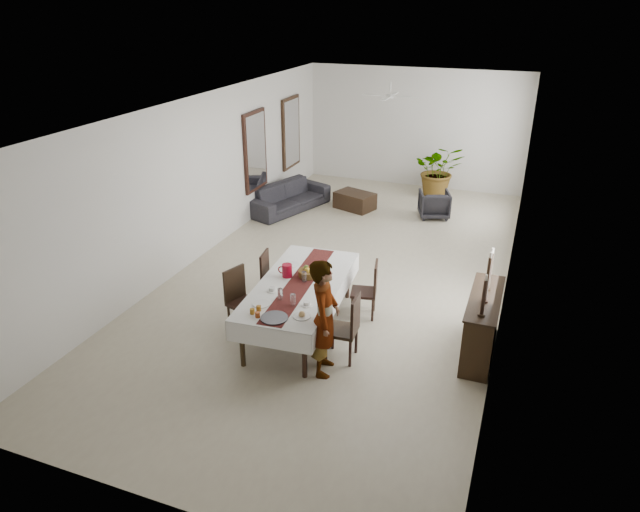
# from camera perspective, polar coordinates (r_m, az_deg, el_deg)

# --- Properties ---
(floor) EXTENTS (6.00, 12.00, 0.00)m
(floor) POSITION_cam_1_polar(r_m,az_deg,el_deg) (11.15, 2.43, -1.51)
(floor) COLOR #BCB295
(floor) RESTS_ON ground
(ceiling) EXTENTS (6.00, 12.00, 0.02)m
(ceiling) POSITION_cam_1_polar(r_m,az_deg,el_deg) (10.16, 2.76, 14.93)
(ceiling) COLOR white
(ceiling) RESTS_ON wall_back
(wall_back) EXTENTS (6.00, 0.02, 3.20)m
(wall_back) POSITION_cam_1_polar(r_m,az_deg,el_deg) (16.17, 9.47, 12.48)
(wall_back) COLOR silver
(wall_back) RESTS_ON floor
(wall_front) EXTENTS (6.00, 0.02, 3.20)m
(wall_front) POSITION_cam_1_polar(r_m,az_deg,el_deg) (5.74, -17.11, -11.78)
(wall_front) COLOR silver
(wall_front) RESTS_ON floor
(wall_left) EXTENTS (0.02, 12.00, 3.20)m
(wall_left) POSITION_cam_1_polar(r_m,az_deg,el_deg) (11.78, -11.53, 7.82)
(wall_left) COLOR silver
(wall_left) RESTS_ON floor
(wall_right) EXTENTS (0.02, 12.00, 3.20)m
(wall_right) POSITION_cam_1_polar(r_m,az_deg,el_deg) (10.08, 19.03, 4.10)
(wall_right) COLOR silver
(wall_right) RESTS_ON floor
(dining_table_top) EXTENTS (1.25, 2.63, 0.05)m
(dining_table_top) POSITION_cam_1_polar(r_m,az_deg,el_deg) (8.93, -2.02, -2.95)
(dining_table_top) COLOR black
(dining_table_top) RESTS_ON table_leg_fl
(table_leg_fl) EXTENTS (0.08, 0.08, 0.75)m
(table_leg_fl) POSITION_cam_1_polar(r_m,az_deg,el_deg) (8.31, -7.80, -8.67)
(table_leg_fl) COLOR black
(table_leg_fl) RESTS_ON floor
(table_leg_fr) EXTENTS (0.08, 0.08, 0.75)m
(table_leg_fr) POSITION_cam_1_polar(r_m,az_deg,el_deg) (8.01, -1.55, -9.81)
(table_leg_fr) COLOR black
(table_leg_fr) RESTS_ON floor
(table_leg_bl) EXTENTS (0.08, 0.08, 0.75)m
(table_leg_bl) POSITION_cam_1_polar(r_m,az_deg,el_deg) (10.27, -2.32, -1.58)
(table_leg_bl) COLOR black
(table_leg_bl) RESTS_ON floor
(table_leg_br) EXTENTS (0.08, 0.08, 0.75)m
(table_leg_br) POSITION_cam_1_polar(r_m,az_deg,el_deg) (10.03, 2.77, -2.26)
(table_leg_br) COLOR black
(table_leg_br) RESTS_ON floor
(tablecloth_top) EXTENTS (1.45, 2.84, 0.01)m
(tablecloth_top) POSITION_cam_1_polar(r_m,az_deg,el_deg) (8.91, -2.03, -2.77)
(tablecloth_top) COLOR silver
(tablecloth_top) RESTS_ON dining_table_top
(tablecloth_drape_left) EXTENTS (0.21, 2.75, 0.32)m
(tablecloth_drape_left) POSITION_cam_1_polar(r_m,az_deg,el_deg) (9.18, -5.72, -3.10)
(tablecloth_drape_left) COLOR white
(tablecloth_drape_left) RESTS_ON dining_table_top
(tablecloth_drape_right) EXTENTS (0.21, 2.75, 0.32)m
(tablecloth_drape_right) POSITION_cam_1_polar(r_m,az_deg,el_deg) (8.83, 1.85, -4.20)
(tablecloth_drape_right) COLOR white
(tablecloth_drape_right) RESTS_ON dining_table_top
(tablecloth_drape_near) EXTENTS (1.26, 0.10, 0.32)m
(tablecloth_drape_near) POSITION_cam_1_polar(r_m,az_deg,el_deg) (7.88, -5.22, -8.16)
(tablecloth_drape_near) COLOR white
(tablecloth_drape_near) RESTS_ON dining_table_top
(tablecloth_drape_far) EXTENTS (1.26, 0.10, 0.32)m
(tablecloth_drape_far) POSITION_cam_1_polar(r_m,az_deg,el_deg) (10.16, 0.45, -0.14)
(tablecloth_drape_far) COLOR silver
(tablecloth_drape_far) RESTS_ON dining_table_top
(table_runner) EXTENTS (0.56, 2.69, 0.00)m
(table_runner) POSITION_cam_1_polar(r_m,az_deg,el_deg) (8.91, -2.03, -2.72)
(table_runner) COLOR maroon
(table_runner) RESTS_ON tablecloth_top
(red_pitcher) EXTENTS (0.17, 0.17, 0.21)m
(red_pitcher) POSITION_cam_1_polar(r_m,az_deg,el_deg) (9.08, -3.31, -1.46)
(red_pitcher) COLOR maroon
(red_pitcher) RESTS_ON tablecloth_top
(pitcher_handle) EXTENTS (0.13, 0.03, 0.13)m
(pitcher_handle) POSITION_cam_1_polar(r_m,az_deg,el_deg) (9.11, -3.85, -1.39)
(pitcher_handle) COLOR maroon
(pitcher_handle) RESTS_ON red_pitcher
(wine_glass_near) EXTENTS (0.07, 0.07, 0.18)m
(wine_glass_near) POSITION_cam_1_polar(r_m,az_deg,el_deg) (8.25, -2.73, -4.41)
(wine_glass_near) COLOR white
(wine_glass_near) RESTS_ON tablecloth_top
(wine_glass_mid) EXTENTS (0.07, 0.07, 0.18)m
(wine_glass_mid) POSITION_cam_1_polar(r_m,az_deg,el_deg) (8.41, -4.00, -3.84)
(wine_glass_mid) COLOR white
(wine_glass_mid) RESTS_ON tablecloth_top
(wine_glass_far) EXTENTS (0.07, 0.07, 0.18)m
(wine_glass_far) POSITION_cam_1_polar(r_m,az_deg,el_deg) (8.90, -1.60, -2.11)
(wine_glass_far) COLOR silver
(wine_glass_far) RESTS_ON tablecloth_top
(teacup_right) EXTENTS (0.10, 0.10, 0.06)m
(teacup_right) POSITION_cam_1_polar(r_m,az_deg,el_deg) (8.27, -1.33, -4.78)
(teacup_right) COLOR white
(teacup_right) RESTS_ON saucer_right
(saucer_right) EXTENTS (0.16, 0.16, 0.01)m
(saucer_right) POSITION_cam_1_polar(r_m,az_deg,el_deg) (8.28, -1.33, -4.93)
(saucer_right) COLOR white
(saucer_right) RESTS_ON tablecloth_top
(teacup_left) EXTENTS (0.10, 0.10, 0.06)m
(teacup_left) POSITION_cam_1_polar(r_m,az_deg,el_deg) (8.68, -4.82, -3.34)
(teacup_left) COLOR silver
(teacup_left) RESTS_ON saucer_left
(saucer_left) EXTENTS (0.16, 0.16, 0.01)m
(saucer_left) POSITION_cam_1_polar(r_m,az_deg,el_deg) (8.70, -4.82, -3.49)
(saucer_left) COLOR white
(saucer_left) RESTS_ON tablecloth_top
(plate_near_right) EXTENTS (0.26, 0.26, 0.02)m
(plate_near_right) POSITION_cam_1_polar(r_m,az_deg,el_deg) (8.01, -1.82, -6.04)
(plate_near_right) COLOR silver
(plate_near_right) RESTS_ON tablecloth_top
(bread_near_right) EXTENTS (0.10, 0.10, 0.10)m
(bread_near_right) POSITION_cam_1_polar(r_m,az_deg,el_deg) (7.99, -1.82, -5.85)
(bread_near_right) COLOR tan
(bread_near_right) RESTS_ON plate_near_right
(plate_near_left) EXTENTS (0.26, 0.26, 0.02)m
(plate_near_left) POSITION_cam_1_polar(r_m,az_deg,el_deg) (8.35, -5.87, -4.80)
(plate_near_left) COLOR white
(plate_near_left) RESTS_ON tablecloth_top
(plate_far_left) EXTENTS (0.26, 0.26, 0.02)m
(plate_far_left) POSITION_cam_1_polar(r_m,az_deg,el_deg) (9.50, -2.85, -0.86)
(plate_far_left) COLOR white
(plate_far_left) RESTS_ON tablecloth_top
(serving_tray) EXTENTS (0.38, 0.38, 0.02)m
(serving_tray) POSITION_cam_1_polar(r_m,az_deg,el_deg) (7.98, -4.60, -6.19)
(serving_tray) COLOR #38393D
(serving_tray) RESTS_ON tablecloth_top
(jam_jar_a) EXTENTS (0.07, 0.07, 0.08)m
(jam_jar_a) POSITION_cam_1_polar(r_m,az_deg,el_deg) (8.02, -6.27, -5.86)
(jam_jar_a) COLOR #993F16
(jam_jar_a) RESTS_ON tablecloth_top
(jam_jar_b) EXTENTS (0.07, 0.07, 0.08)m
(jam_jar_b) POSITION_cam_1_polar(r_m,az_deg,el_deg) (8.11, -6.79, -5.53)
(jam_jar_b) COLOR #925F15
(jam_jar_b) RESTS_ON tablecloth_top
(jam_jar_c) EXTENTS (0.07, 0.07, 0.08)m
(jam_jar_c) POSITION_cam_1_polar(r_m,az_deg,el_deg) (8.18, -6.15, -5.23)
(jam_jar_c) COLOR #935715
(jam_jar_c) RESTS_ON tablecloth_top
(fruit_basket) EXTENTS (0.32, 0.32, 0.11)m
(fruit_basket) POSITION_cam_1_polar(r_m,az_deg,el_deg) (9.10, -1.18, -1.74)
(fruit_basket) COLOR brown
(fruit_basket) RESTS_ON tablecloth_top
(fruit_red) EXTENTS (0.10, 0.10, 0.10)m
(fruit_red) POSITION_cam_1_polar(r_m,az_deg,el_deg) (9.07, -0.95, -1.25)
(fruit_red) COLOR #962C0F
(fruit_red) RESTS_ON fruit_basket
(fruit_green) EXTENTS (0.09, 0.09, 0.09)m
(fruit_green) POSITION_cam_1_polar(r_m,az_deg,el_deg) (9.10, -1.38, -1.17)
(fruit_green) COLOR #557422
(fruit_green) RESTS_ON fruit_basket
(fruit_yellow) EXTENTS (0.09, 0.09, 0.09)m
(fruit_yellow) POSITION_cam_1_polar(r_m,az_deg,el_deg) (9.02, -1.28, -1.43)
(fruit_yellow) COLOR gold
(fruit_yellow) RESTS_ON fruit_basket
(chair_right_near_seat) EXTENTS (0.47, 0.47, 0.05)m
(chair_right_near_seat) POSITION_cam_1_polar(r_m,az_deg,el_deg) (8.37, 2.16, -7.44)
(chair_right_near_seat) COLOR black
(chair_right_near_seat) RESTS_ON chair_right_near_leg_fl
(chair_right_near_leg_fl) EXTENTS (0.05, 0.05, 0.44)m
(chair_right_near_leg_fl) POSITION_cam_1_polar(r_m,az_deg,el_deg) (8.32, 3.03, -9.70)
(chair_right_near_leg_fl) COLOR black
(chair_right_near_leg_fl) RESTS_ON floor
(chair_right_near_leg_fr) EXTENTS (0.05, 0.05, 0.44)m
(chair_right_near_leg_fr) POSITION_cam_1_polar(r_m,az_deg,el_deg) (8.61, 3.64, -8.39)
(chair_right_near_leg_fr) COLOR black
(chair_right_near_leg_fr) RESTS_ON floor
(chair_right_near_leg_bl) EXTENTS (0.05, 0.05, 0.44)m
(chair_right_near_leg_bl) POSITION_cam_1_polar(r_m,az_deg,el_deg) (8.39, 0.60, -9.30)
(chair_right_near_leg_bl) COLOR black
(chair_right_near_leg_bl) RESTS_ON floor
(chair_right_near_leg_br) EXTENTS (0.05, 0.05, 0.44)m
(chair_right_near_leg_br) POSITION_cam_1_polar(r_m,az_deg,el_deg) (8.69, 1.29, -8.02)
(chair_right_near_leg_br) COLOR black
(chair_right_near_leg_br) RESTS_ON floor
(chair_right_near_back) EXTENTS (0.07, 0.45, 0.56)m
(chair_right_near_back) POSITION_cam_1_polar(r_m,az_deg,el_deg) (8.17, 3.57, -5.86)
(chair_right_near_back) COLOR black
(chair_right_near_back) RESTS_ON chair_right_near_seat
(chair_right_far_seat) EXTENTS (0.49, 0.49, 0.05)m
(chair_right_far_seat) POSITION_cam_1_polar(r_m,az_deg,el_deg) (9.47, 4.38, -3.64)
(chair_right_far_seat) COLOR black
(chair_right_far_seat) RESTS_ON chair_right_far_leg_fl
(chair_right_far_leg_fl) EXTENTS (0.05, 0.05, 0.41)m
(chair_right_far_leg_fl) POSITION_cam_1_polar(r_m,az_deg,el_deg) (9.42, 5.27, -5.42)
(chair_right_far_leg_fl) COLOR black
(chair_right_far_leg_fl) RESTS_ON floor
(chair_right_far_leg_fr) EXTENTS (0.05, 0.05, 0.41)m
(chair_right_far_leg_fr) POSITION_cam_1_polar(r_m,az_deg,el_deg) (9.72, 5.42, -4.43)
(chair_right_far_leg_fr) COLOR black
(chair_right_far_leg_fr) RESTS_ON floor
(chair_right_far_leg_bl) EXTENTS (0.05, 0.05, 0.41)m
(chair_right_far_leg_bl) POSITION_cam_1_polar(r_m,az_deg,el_deg) (9.45, 3.22, -5.27)
(chair_right_far_leg_bl) COLOR black
(chair_right_far_leg_bl) RESTS_ON floor
(chair_right_far_leg_br) EXTENTS (0.05, 0.05, 0.41)m
(chair_right_far_leg_br) POSITION_cam_1_polar(r_m,az_deg,el_deg) (9.74, 3.44, -4.29)
(chair_right_far_leg_br) COLOR black
(chair_right_far_leg_br) RESTS_ON floor
(chair_right_far_back) EXTENTS (0.12, 0.41, 0.53)m
(chair_right_far_back) POSITION_cam_1_polar(r_m,az_deg,el_deg) (9.33, 5.59, -2.20)
(chair_right_far_back) COLOR black
(chair_right_far_back) RESTS_ON chair_right_far_seat
(chair_left_near_seat) EXTENTS (0.55, 0.55, 0.05)m
(chair_left_near_seat) POSITION_cam_1_polar(r_m,az_deg,el_deg) (9.14, -7.61, -4.76)
(chair_left_near_seat) COLOR black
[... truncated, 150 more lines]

